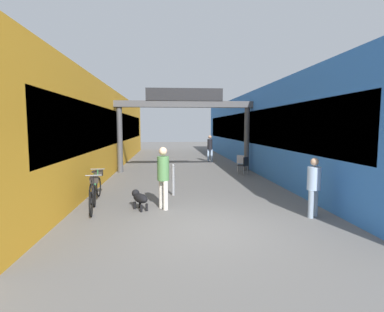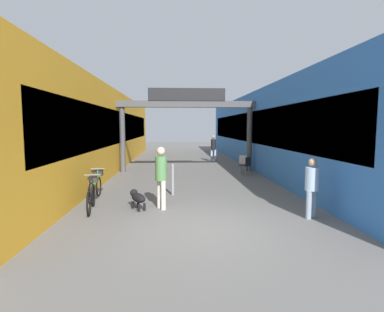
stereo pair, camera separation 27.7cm
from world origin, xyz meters
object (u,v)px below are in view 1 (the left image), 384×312
(bollard_post_metal, at_px, (173,179))
(cafe_chair_aluminium_farther, at_px, (241,162))
(dog_on_leash, at_px, (139,198))
(bicycle_black_nearest, at_px, (93,195))
(pedestrian_carrying_crate, at_px, (210,146))
(cafe_chair_black_nearer, at_px, (244,164))
(pedestrian_companion, at_px, (314,184))
(pedestrian_with_dog, at_px, (163,174))
(bicycle_green_second, at_px, (96,186))

(bollard_post_metal, relative_size, cafe_chair_aluminium_farther, 1.23)
(dog_on_leash, distance_m, bicycle_black_nearest, 1.31)
(bicycle_black_nearest, relative_size, bollard_post_metal, 1.54)
(pedestrian_carrying_crate, xyz_separation_m, cafe_chair_black_nearer, (0.89, -5.68, -0.50))
(pedestrian_carrying_crate, bearing_deg, dog_on_leash, -107.72)
(pedestrian_companion, relative_size, cafe_chair_black_nearer, 1.76)
(pedestrian_companion, relative_size, dog_on_leash, 2.06)
(dog_on_leash, bearing_deg, cafe_chair_black_nearer, 52.01)
(pedestrian_carrying_crate, distance_m, cafe_chair_black_nearer, 5.77)
(pedestrian_with_dog, height_order, bicycle_green_second, pedestrian_with_dog)
(pedestrian_companion, relative_size, pedestrian_carrying_crate, 0.87)
(dog_on_leash, xyz_separation_m, bicycle_green_second, (-1.52, 1.34, 0.09))
(pedestrian_with_dog, xyz_separation_m, bollard_post_metal, (0.32, 1.73, -0.48))
(cafe_chair_aluminium_farther, bearing_deg, dog_on_leash, -124.38)
(pedestrian_with_dog, bearing_deg, bicycle_black_nearest, 179.81)
(pedestrian_with_dog, relative_size, cafe_chair_black_nearer, 2.02)
(bicycle_black_nearest, xyz_separation_m, bicycle_green_second, (-0.22, 1.32, 0.00))
(bicycle_black_nearest, xyz_separation_m, cafe_chair_aluminium_farther, (5.99, 6.83, 0.10))
(pedestrian_with_dog, xyz_separation_m, cafe_chair_black_nearer, (3.89, 5.85, -0.50))
(pedestrian_companion, bearing_deg, bicycle_green_second, 158.41)
(bicycle_green_second, relative_size, cafe_chair_aluminium_farther, 1.90)
(pedestrian_carrying_crate, xyz_separation_m, bicycle_green_second, (-5.21, -10.21, -0.60))
(pedestrian_with_dog, relative_size, cafe_chair_aluminium_farther, 2.02)
(pedestrian_carrying_crate, height_order, cafe_chair_black_nearer, pedestrian_carrying_crate)
(pedestrian_with_dog, distance_m, cafe_chair_aluminium_farther, 7.93)
(dog_on_leash, height_order, bicycle_black_nearest, bicycle_black_nearest)
(dog_on_leash, xyz_separation_m, bicycle_black_nearest, (-1.31, 0.01, 0.09))
(dog_on_leash, height_order, cafe_chair_black_nearer, cafe_chair_black_nearer)
(bicycle_black_nearest, relative_size, cafe_chair_aluminium_farther, 1.89)
(pedestrian_companion, height_order, cafe_chair_black_nearer, pedestrian_companion)
(pedestrian_with_dog, distance_m, bollard_post_metal, 1.82)
(cafe_chair_black_nearer, xyz_separation_m, cafe_chair_aluminium_farther, (0.10, 0.98, 0.00))
(bicycle_green_second, distance_m, bollard_post_metal, 2.56)
(bicycle_green_second, bearing_deg, bollard_post_metal, 8.97)
(bicycle_black_nearest, bearing_deg, bollard_post_metal, 36.71)
(pedestrian_companion, height_order, dog_on_leash, pedestrian_companion)
(dog_on_leash, xyz_separation_m, cafe_chair_aluminium_farther, (4.68, 6.84, 0.20))
(pedestrian_carrying_crate, relative_size, bollard_post_metal, 1.65)
(pedestrian_companion, xyz_separation_m, bicycle_black_nearest, (-5.92, 1.11, -0.45))
(bollard_post_metal, bearing_deg, pedestrian_carrying_crate, 74.67)
(bollard_post_metal, distance_m, cafe_chair_aluminium_farther, 6.30)
(bicycle_black_nearest, distance_m, bicycle_green_second, 1.34)
(pedestrian_with_dog, bearing_deg, bicycle_green_second, 148.99)
(dog_on_leash, xyz_separation_m, cafe_chair_black_nearer, (4.58, 5.86, 0.20))
(pedestrian_carrying_crate, distance_m, bicycle_black_nearest, 12.58)
(pedestrian_carrying_crate, bearing_deg, cafe_chair_black_nearer, -81.12)
(dog_on_leash, height_order, bollard_post_metal, bollard_post_metal)
(bicycle_green_second, bearing_deg, bicycle_black_nearest, -80.60)
(bollard_post_metal, bearing_deg, bicycle_green_second, -171.03)
(bollard_post_metal, bearing_deg, cafe_chair_black_nearer, 49.09)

